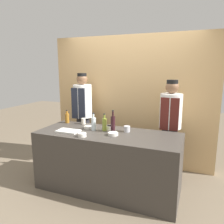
{
  "coord_description": "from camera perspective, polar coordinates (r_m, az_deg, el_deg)",
  "views": [
    {
      "loc": [
        1.19,
        -2.82,
        1.81
      ],
      "look_at": [
        0.0,
        0.17,
        1.17
      ],
      "focal_mm": 35.0,
      "sensor_mm": 36.0,
      "label": 1
    }
  ],
  "objects": [
    {
      "name": "chef_right",
      "position": [
        3.65,
        14.9,
        -3.69
      ],
      "size": [
        0.35,
        0.35,
        1.63
      ],
      "color": "#28282D",
      "rests_on": "ground_plane"
    },
    {
      "name": "sauce_bowl_red",
      "position": [
        3.37,
        -0.53,
        -3.99
      ],
      "size": [
        0.12,
        0.12,
        0.06
      ],
      "color": "silver",
      "rests_on": "counter"
    },
    {
      "name": "sauce_bowl_white",
      "position": [
        3.08,
        0.27,
        -5.68
      ],
      "size": [
        0.15,
        0.15,
        0.04
      ],
      "color": "silver",
      "rests_on": "counter"
    },
    {
      "name": "cabinet_wall",
      "position": [
        4.17,
        4.93,
        2.9
      ],
      "size": [
        3.08,
        0.18,
        2.4
      ],
      "color": "tan",
      "rests_on": "ground_plane"
    },
    {
      "name": "bottle_wine",
      "position": [
        3.2,
        0.23,
        -3.03
      ],
      "size": [
        0.07,
        0.07,
        0.33
      ],
      "color": "black",
      "rests_on": "counter"
    },
    {
      "name": "counter",
      "position": [
        3.35,
        -1.08,
        -12.74
      ],
      "size": [
        2.1,
        0.83,
        0.89
      ],
      "color": "#3D3833",
      "rests_on": "ground_plane"
    },
    {
      "name": "chef_left",
      "position": [
        4.13,
        -7.6,
        -0.92
      ],
      "size": [
        0.34,
        0.34,
        1.72
      ],
      "color": "#28282D",
      "rests_on": "ground_plane"
    },
    {
      "name": "cup_steel",
      "position": [
        3.24,
        3.91,
        -4.43
      ],
      "size": [
        0.09,
        0.09,
        0.09
      ],
      "color": "#B7B7BC",
      "rests_on": "counter"
    },
    {
      "name": "cutting_board",
      "position": [
        3.32,
        -11.37,
        -4.87
      ],
      "size": [
        0.33,
        0.21,
        0.02
      ],
      "color": "white",
      "rests_on": "counter"
    },
    {
      "name": "cup_cream",
      "position": [
        3.71,
        -7.48,
        -2.38
      ],
      "size": [
        0.07,
        0.07,
        0.1
      ],
      "color": "silver",
      "rests_on": "counter"
    },
    {
      "name": "bottle_amber",
      "position": [
        3.83,
        -11.65,
        -1.5
      ],
      "size": [
        0.07,
        0.07,
        0.23
      ],
      "color": "#9E661E",
      "rests_on": "counter"
    },
    {
      "name": "sauce_bowl_brown",
      "position": [
        3.05,
        -7.81,
        -5.87
      ],
      "size": [
        0.12,
        0.12,
        0.05
      ],
      "color": "silver",
      "rests_on": "counter"
    },
    {
      "name": "bottle_oil",
      "position": [
        3.28,
        -1.98,
        -3.17
      ],
      "size": [
        0.07,
        0.07,
        0.26
      ],
      "color": "olive",
      "rests_on": "counter"
    },
    {
      "name": "sauce_bowl_green",
      "position": [
        3.43,
        -6.27,
        -3.96
      ],
      "size": [
        0.13,
        0.13,
        0.04
      ],
      "color": "silver",
      "rests_on": "counter"
    },
    {
      "name": "ground_plane",
      "position": [
        3.56,
        -1.05,
        -19.26
      ],
      "size": [
        14.0,
        14.0,
        0.0
      ],
      "primitive_type": "plane",
      "color": "#756651"
    },
    {
      "name": "bottle_clear",
      "position": [
        3.31,
        -4.84,
        -2.99
      ],
      "size": [
        0.07,
        0.07,
        0.27
      ],
      "color": "silver",
      "rests_on": "counter"
    }
  ]
}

